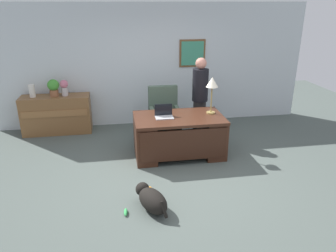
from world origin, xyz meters
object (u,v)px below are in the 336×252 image
Objects in this scene: person_standing at (200,98)px; dog_toy_bone at (126,212)px; vase_with_flowers at (64,87)px; vase_empty at (32,91)px; dog_toy_ball at (149,189)px; potted_plant at (53,87)px; dog_lying at (151,199)px; desk_lamp at (212,85)px; armchair at (164,116)px; credenza at (57,114)px; laptop at (164,114)px; desk at (179,135)px.

dog_toy_bone is (-1.65, -2.45, -0.84)m from person_standing.
vase_with_flowers is at bearing 164.71° from person_standing.
vase_empty is 1.63× the size of dog_toy_bone.
dog_toy_ball is at bearing -122.79° from person_standing.
dog_toy_ball is at bearing -61.40° from vase_with_flowers.
dog_toy_ball is (1.70, -2.73, -0.97)m from potted_plant.
person_standing reaches higher than vase_empty.
vase_empty is (-2.13, 3.15, 0.80)m from dog_lying.
dog_lying is at bearing -118.18° from person_standing.
armchair is at bearing 135.84° from desk_lamp.
person_standing reaches higher than dog_toy_bone.
credenza is 2.11× the size of desk_lamp.
laptop is 1.02m from desk_lamp.
dog_lying is at bearing -56.03° from vase_empty.
person_standing is at bearing 53.66° from desk.
potted_plant is (-2.12, 1.50, 0.21)m from laptop.
dog_toy_bone is at bearing -122.62° from desk.
credenza is at bearing 112.56° from dog_toy_bone.
potted_plant is 2.17× the size of dog_toy_bone.
person_standing reaches higher than vase_with_flowers.
dog_toy_ball is 0.55× the size of dog_toy_bone.
laptop is (-0.86, -0.75, -0.05)m from person_standing.
dog_lying is (-0.70, -1.61, -0.25)m from desk.
laptop is 1.18× the size of vase_empty.
desk is 3.27m from vase_empty.
dog_lying is at bearing -102.68° from armchair.
potted_plant reaches higher than armchair.
desk_lamp reaches higher than dog_lying.
desk_lamp is 2.75m from dog_toy_bone.
vase_with_flowers is at bearing 144.50° from desk.
credenza is 3.10m from person_standing.
desk is 2.73m from vase_with_flowers.
laptop is at bearing -35.27° from credenza.
desk_lamp is (0.62, 0.12, 0.89)m from desk.
armchair reaches higher than laptop.
desk reaches higher than dog_toy_ball.
person_standing is 2.45× the size of dog_lying.
credenza reaches higher than dog_toy_bone.
desk is at bearing -35.50° from vase_with_flowers.
potted_plant is (0.00, 0.00, 0.61)m from credenza.
vase_with_flowers is at bearing 152.82° from desk_lamp.
desk_lamp is at bearing -25.43° from credenza.
credenza is at bearing 144.73° from laptop.
laptop is at bearing -175.69° from desk_lamp.
laptop is 1.50m from dog_toy_ball.
dog_toy_bone is (-0.79, -1.71, -0.78)m from laptop.
dog_toy_ball is at bearing -108.61° from laptop.
person_standing is 3.49m from vase_empty.
dog_toy_ball is (-1.30, -1.29, -1.25)m from desk_lamp.
desk is 4.48× the size of potted_plant.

